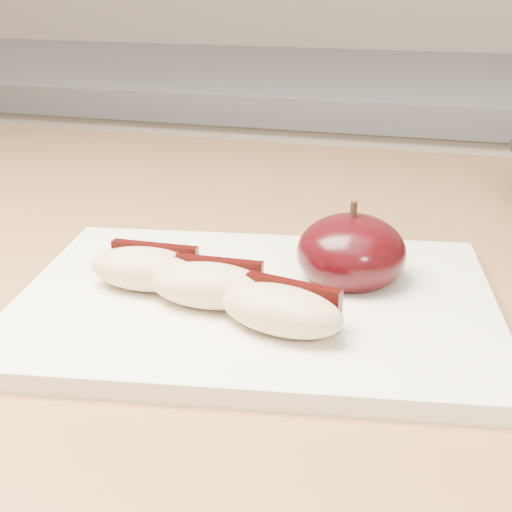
# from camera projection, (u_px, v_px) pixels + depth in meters

# --- Properties ---
(back_cabinet) EXTENTS (2.40, 0.62, 0.94)m
(back_cabinet) POSITION_uv_depth(u_px,v_px,m) (353.00, 325.00, 1.34)
(back_cabinet) COLOR silver
(back_cabinet) RESTS_ON ground
(cutting_board) EXTENTS (0.31, 0.25, 0.01)m
(cutting_board) POSITION_uv_depth(u_px,v_px,m) (256.00, 303.00, 0.43)
(cutting_board) COLOR white
(cutting_board) RESTS_ON island_counter
(apple_half) EXTENTS (0.08, 0.08, 0.06)m
(apple_half) POSITION_uv_depth(u_px,v_px,m) (351.00, 253.00, 0.44)
(apple_half) COLOR black
(apple_half) RESTS_ON cutting_board
(apple_wedge_a) EXTENTS (0.07, 0.04, 0.03)m
(apple_wedge_a) POSITION_uv_depth(u_px,v_px,m) (147.00, 268.00, 0.43)
(apple_wedge_a) COLOR tan
(apple_wedge_a) RESTS_ON cutting_board
(apple_wedge_b) EXTENTS (0.07, 0.04, 0.03)m
(apple_wedge_b) POSITION_uv_depth(u_px,v_px,m) (210.00, 284.00, 0.41)
(apple_wedge_b) COLOR tan
(apple_wedge_b) RESTS_ON cutting_board
(apple_wedge_c) EXTENTS (0.08, 0.05, 0.03)m
(apple_wedge_c) POSITION_uv_depth(u_px,v_px,m) (282.00, 309.00, 0.38)
(apple_wedge_c) COLOR tan
(apple_wedge_c) RESTS_ON cutting_board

